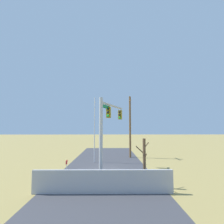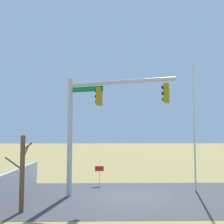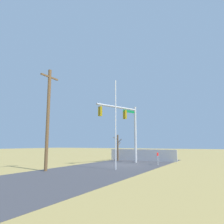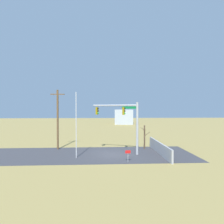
% 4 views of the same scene
% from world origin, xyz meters
% --- Properties ---
extents(ground_plane, '(160.00, 160.00, 0.00)m').
position_xyz_m(ground_plane, '(0.00, 0.00, 0.00)').
color(ground_plane, '#9E894C').
extents(road_surface, '(28.00, 8.00, 0.01)m').
position_xyz_m(road_surface, '(-4.00, 0.00, 0.01)').
color(road_surface, '#3D3D42').
rests_on(road_surface, ground_plane).
extents(sidewalk_corner, '(6.00, 6.00, 0.01)m').
position_xyz_m(sidewalk_corner, '(4.16, -0.29, 0.00)').
color(sidewalk_corner, '#B7B5AD').
rests_on(sidewalk_corner, ground_plane).
extents(retaining_fence, '(0.20, 8.57, 1.42)m').
position_xyz_m(retaining_fence, '(5.98, -0.02, 0.71)').
color(retaining_fence, '#A8A8AD').
rests_on(retaining_fence, ground_plane).
extents(signal_mast, '(5.54, 2.14, 6.34)m').
position_xyz_m(signal_mast, '(1.74, 0.21, 4.38)').
color(signal_mast, '#B2B5BA').
rests_on(signal_mast, ground_plane).
extents(flagpole, '(0.10, 0.10, 7.48)m').
position_xyz_m(flagpole, '(-4.03, -1.40, 3.74)').
color(flagpole, silver).
rests_on(flagpole, ground_plane).
extents(utility_pole, '(1.90, 0.26, 8.14)m').
position_xyz_m(utility_pole, '(-7.20, 3.07, 4.24)').
color(utility_pole, brown).
rests_on(utility_pole, ground_plane).
extents(bare_tree, '(1.27, 1.02, 3.24)m').
position_xyz_m(bare_tree, '(4.76, 2.75, 1.68)').
color(bare_tree, brown).
rests_on(bare_tree, ground_plane).
extents(open_sign, '(0.56, 0.04, 1.22)m').
position_xyz_m(open_sign, '(1.62, -3.26, 0.91)').
color(open_sign, silver).
rests_on(open_sign, ground_plane).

